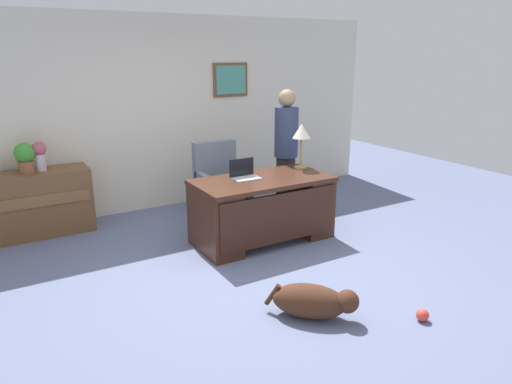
{
  "coord_description": "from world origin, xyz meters",
  "views": [
    {
      "loc": [
        -2.32,
        -3.87,
        2.21
      ],
      "look_at": [
        0.16,
        0.3,
        0.75
      ],
      "focal_mm": 33.01,
      "sensor_mm": 36.0,
      "label": 1
    }
  ],
  "objects": [
    {
      "name": "credenza",
      "position": [
        -1.97,
        2.25,
        0.4
      ],
      "size": [
        1.56,
        0.5,
        0.81
      ],
      "color": "brown",
      "rests_on": "ground_plane"
    },
    {
      "name": "potted_plant",
      "position": [
        -1.88,
        2.25,
        1.0
      ],
      "size": [
        0.24,
        0.24,
        0.36
      ],
      "color": "brown",
      "rests_on": "credenza"
    },
    {
      "name": "dog_toy_ball",
      "position": [
        0.7,
        -1.56,
        0.05
      ],
      "size": [
        0.11,
        0.11,
        0.11
      ],
      "primitive_type": "sphere",
      "color": "#E53F33",
      "rests_on": "ground_plane"
    },
    {
      "name": "armchair",
      "position": [
        0.36,
        1.57,
        0.48
      ],
      "size": [
        0.6,
        0.59,
        1.05
      ],
      "color": "slate",
      "rests_on": "ground_plane"
    },
    {
      "name": "ground_plane",
      "position": [
        0.0,
        0.0,
        0.0
      ],
      "size": [
        12.0,
        12.0,
        0.0
      ],
      "primitive_type": "plane",
      "color": "slate"
    },
    {
      "name": "desk",
      "position": [
        0.47,
        0.64,
        0.42
      ],
      "size": [
        1.62,
        0.82,
        0.77
      ],
      "color": "#422316",
      "rests_on": "ground_plane"
    },
    {
      "name": "person_standing",
      "position": [
        1.24,
        1.32,
        0.89
      ],
      "size": [
        0.32,
        0.32,
        1.73
      ],
      "color": "#262323",
      "rests_on": "ground_plane"
    },
    {
      "name": "dog_toy_bone",
      "position": [
        0.28,
        -0.93,
        0.03
      ],
      "size": [
        0.14,
        0.19,
        0.05
      ],
      "primitive_type": "ellipsoid",
      "rotation": [
        0.0,
        0.0,
        2.13
      ],
      "color": "beige",
      "rests_on": "ground_plane"
    },
    {
      "name": "vase_with_flowers",
      "position": [
        -1.72,
        2.25,
        1.02
      ],
      "size": [
        0.17,
        0.17,
        0.36
      ],
      "color": "beige",
      "rests_on": "credenza"
    },
    {
      "name": "dog_lying",
      "position": [
        -0.06,
        -1.04,
        0.15
      ],
      "size": [
        0.67,
        0.66,
        0.3
      ],
      "color": "#472819",
      "rests_on": "ground_plane"
    },
    {
      "name": "desk_lamp",
      "position": [
        1.15,
        0.85,
        1.22
      ],
      "size": [
        0.22,
        0.22,
        0.57
      ],
      "color": "#9E8447",
      "rests_on": "desk"
    },
    {
      "name": "back_wall",
      "position": [
        0.0,
        2.6,
        1.35
      ],
      "size": [
        7.0,
        0.16,
        2.7
      ],
      "color": "beige",
      "rests_on": "ground_plane"
    },
    {
      "name": "laptop",
      "position": [
        0.29,
        0.79,
        0.83
      ],
      "size": [
        0.32,
        0.22,
        0.22
      ],
      "color": "#B2B5BA",
      "rests_on": "desk"
    }
  ]
}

